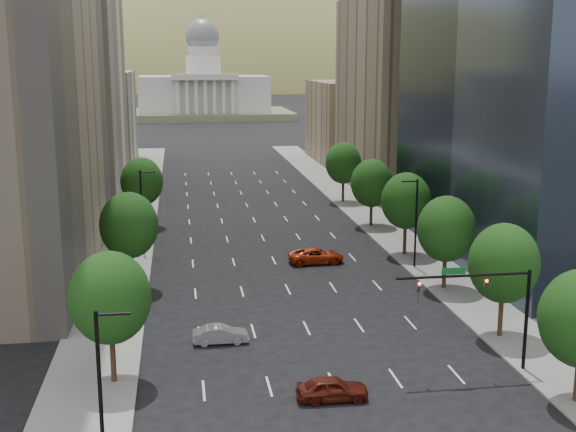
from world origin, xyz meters
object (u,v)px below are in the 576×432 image
traffic_signal (492,298)px  car_red_far (316,256)px  car_silver (221,334)px  capitol (204,93)px  car_maroon (332,388)px

traffic_signal → car_red_far: bearing=102.7°
traffic_signal → car_silver: 19.55m
traffic_signal → capitol: 219.99m
car_maroon → car_silver: 12.06m
car_maroon → capitol: bearing=1.3°
capitol → car_red_far: size_ratio=10.63×
traffic_signal → car_red_far: traffic_signal is taller
capitol → car_silver: size_ratio=14.71×
car_silver → car_red_far: size_ratio=0.72×
capitol → car_maroon: (-0.58, -222.17, -7.83)m
car_silver → capitol: bearing=-2.5°
traffic_signal → car_silver: (-17.31, 7.88, -4.50)m
car_silver → car_maroon: bearing=-149.6°
capitol → car_silver: bearing=-91.8°
traffic_signal → capitol: bearing=92.7°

